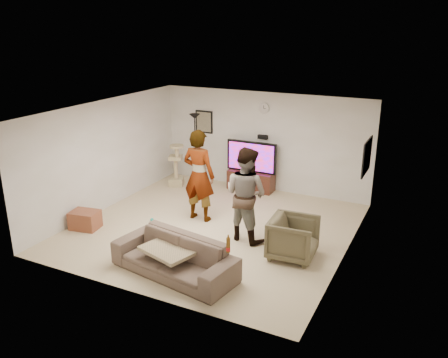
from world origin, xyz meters
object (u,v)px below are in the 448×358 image
at_px(side_table, 85,220).
at_px(person_left, 199,175).
at_px(tv_stand, 251,180).
at_px(tv, 252,157).
at_px(sofa, 174,256).
at_px(armchair, 293,238).
at_px(cat_tree, 176,165).
at_px(beer_bottle, 228,245).
at_px(floor_lamp, 195,150).
at_px(person_right, 246,194).

bearing_deg(side_table, person_left, 38.25).
height_order(tv_stand, tv, tv).
distance_m(sofa, armchair, 2.20).
height_order(cat_tree, beer_bottle, cat_tree).
xyz_separation_m(floor_lamp, cat_tree, (-0.39, -0.37, -0.38)).
bearing_deg(side_table, armchair, 9.71).
height_order(person_left, armchair, person_left).
height_order(floor_lamp, cat_tree, floor_lamp).
relative_size(tv_stand, tv, 0.90).
height_order(cat_tree, person_right, person_right).
bearing_deg(person_right, cat_tree, -21.27).
xyz_separation_m(tv_stand, person_left, (-0.28, -2.22, 0.76)).
bearing_deg(armchair, floor_lamp, 49.08).
bearing_deg(person_left, floor_lamp, -56.83).
bearing_deg(person_right, side_table, 32.54).
height_order(tv, person_right, person_right).
distance_m(armchair, side_table, 4.37).
distance_m(person_left, beer_bottle, 2.87).
bearing_deg(cat_tree, person_right, -35.45).
xyz_separation_m(cat_tree, person_left, (1.63, -1.64, 0.44)).
xyz_separation_m(person_right, sofa, (-0.53, -1.80, -0.62)).
bearing_deg(sofa, armchair, 51.43).
bearing_deg(tv, cat_tree, -162.97).
bearing_deg(armchair, cat_tree, 55.53).
bearing_deg(tv, person_right, -69.08).
bearing_deg(sofa, person_left, 118.17).
height_order(floor_lamp, person_left, person_left).
bearing_deg(person_left, person_right, 162.62).
xyz_separation_m(tv, beer_bottle, (1.51, -4.46, -0.11)).
relative_size(cat_tree, person_left, 0.56).
bearing_deg(tv_stand, sofa, -83.81).
relative_size(tv, person_left, 0.66).
xyz_separation_m(cat_tree, beer_bottle, (3.41, -3.88, 0.22)).
xyz_separation_m(floor_lamp, armchair, (3.63, -2.77, -0.55)).
relative_size(floor_lamp, side_table, 3.28).
distance_m(floor_lamp, person_right, 3.52).
relative_size(cat_tree, beer_bottle, 4.50).
xyz_separation_m(tv_stand, floor_lamp, (-1.51, -0.22, 0.69)).
relative_size(person_right, armchair, 2.23).
bearing_deg(cat_tree, armchair, -30.90).
height_order(person_left, side_table, person_left).
relative_size(beer_bottle, side_table, 0.44).
height_order(tv_stand, side_table, tv_stand).
relative_size(tv_stand, side_table, 2.07).
bearing_deg(cat_tree, tv_stand, 17.03).
height_order(floor_lamp, armchair, floor_lamp).
bearing_deg(cat_tree, tv, 17.03).
bearing_deg(floor_lamp, person_right, -43.99).
relative_size(cat_tree, armchair, 1.33).
distance_m(person_right, beer_bottle, 1.87).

